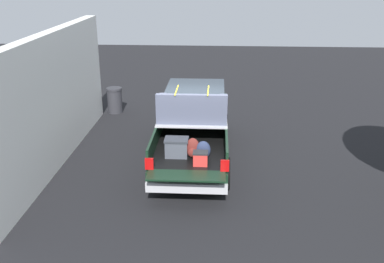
% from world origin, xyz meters
% --- Properties ---
extents(ground_plane, '(40.00, 40.00, 0.00)m').
position_xyz_m(ground_plane, '(0.00, 0.00, 0.00)').
color(ground_plane, black).
extents(pickup_truck, '(6.05, 2.06, 2.23)m').
position_xyz_m(pickup_truck, '(0.37, 0.00, 0.98)').
color(pickup_truck, black).
rests_on(pickup_truck, ground_plane).
extents(building_facade, '(8.56, 0.36, 3.71)m').
position_xyz_m(building_facade, '(-0.22, 3.90, 1.85)').
color(building_facade, white).
rests_on(building_facade, ground_plane).
extents(trash_can, '(0.60, 0.60, 0.98)m').
position_xyz_m(trash_can, '(4.30, 3.29, 0.50)').
color(trash_can, '#2D2D33').
rests_on(trash_can, ground_plane).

